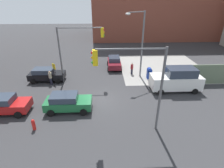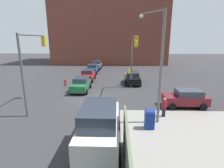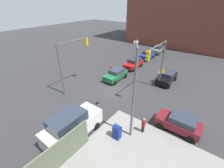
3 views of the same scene
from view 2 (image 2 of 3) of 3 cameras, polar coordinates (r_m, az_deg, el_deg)
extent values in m
plane|color=#333335|center=(18.57, -6.83, -4.73)|extent=(120.00, 120.00, 0.00)
cube|color=brown|center=(49.69, -0.65, 20.64)|extent=(16.00, 28.00, 23.00)
cylinder|color=#59595B|center=(22.08, 6.41, 7.00)|extent=(0.18, 0.18, 6.50)
cylinder|color=#59595B|center=(19.48, 7.23, 15.24)|extent=(4.88, 0.12, 0.12)
cube|color=yellow|center=(17.05, 7.92, 13.59)|extent=(0.32, 0.36, 1.00)
sphere|color=red|center=(16.87, 8.02, 14.67)|extent=(0.18, 0.18, 0.18)
sphere|color=orange|center=(16.87, 7.98, 13.58)|extent=(0.18, 0.18, 0.18)
sphere|color=green|center=(16.88, 7.94, 12.49)|extent=(0.18, 0.18, 0.18)
cylinder|color=#59595B|center=(15.02, -27.15, 2.07)|extent=(0.18, 0.18, 6.50)
cylinder|color=#59595B|center=(16.76, -24.64, 14.27)|extent=(4.51, 0.12, 0.12)
cube|color=yellow|center=(18.82, -21.41, 12.82)|extent=(0.32, 0.36, 1.00)
sphere|color=red|center=(18.98, -21.29, 13.81)|extent=(0.18, 0.18, 0.18)
sphere|color=orange|center=(18.99, -21.20, 12.85)|extent=(0.18, 0.18, 0.18)
sphere|color=green|center=(18.99, -21.11, 11.88)|extent=(0.18, 0.18, 0.18)
cylinder|color=slate|center=(12.67, 15.72, 4.57)|extent=(0.20, 0.20, 8.00)
cylinder|color=slate|center=(13.51, 13.04, 21.94)|extent=(2.10, 1.34, 0.10)
ellipsoid|color=silver|center=(14.40, 9.56, 21.00)|extent=(0.56, 0.36, 0.24)
cylinder|color=#4C4C4C|center=(23.30, 5.90, 2.28)|extent=(0.08, 0.08, 2.40)
cube|color=yellow|center=(23.14, 5.95, 4.34)|extent=(0.48, 0.48, 0.64)
cube|color=navy|center=(12.60, 12.11, -11.67)|extent=(0.56, 0.64, 1.15)
cylinder|color=navy|center=(12.36, 12.25, -9.27)|extent=(0.56, 0.64, 0.56)
cylinder|color=red|center=(24.07, -15.01, 0.30)|extent=(0.26, 0.26, 0.80)
sphere|color=red|center=(23.98, -15.07, 1.27)|extent=(0.24, 0.24, 0.24)
cube|color=#B21919|center=(26.59, -7.96, 2.61)|extent=(4.26, 1.80, 0.75)
cube|color=#2D3847|center=(26.80, -7.88, 4.12)|extent=(2.38, 1.58, 0.55)
cylinder|color=black|center=(25.13, -6.46, 1.10)|extent=(0.64, 0.22, 0.64)
cylinder|color=black|center=(25.46, -10.47, 1.12)|extent=(0.64, 0.22, 0.64)
cylinder|color=black|center=(27.93, -5.61, 2.46)|extent=(0.64, 0.22, 0.64)
cylinder|color=black|center=(28.22, -9.24, 2.46)|extent=(0.64, 0.22, 0.64)
cube|color=black|center=(24.53, 6.80, 1.66)|extent=(4.23, 1.80, 0.75)
cube|color=#2D3847|center=(24.73, 6.78, 3.30)|extent=(2.37, 1.58, 0.55)
cylinder|color=black|center=(23.32, 9.27, -0.04)|extent=(0.64, 0.22, 0.64)
cylinder|color=black|center=(23.16, 4.85, 0.00)|extent=(0.64, 0.22, 0.64)
cylinder|color=black|center=(26.10, 8.49, 1.53)|extent=(0.64, 0.22, 0.64)
cylinder|color=black|center=(25.95, 4.54, 1.57)|extent=(0.64, 0.22, 0.64)
cube|color=#1E389E|center=(32.26, -6.41, 4.71)|extent=(3.96, 1.80, 0.75)
cube|color=#2D3847|center=(32.47, -6.37, 5.94)|extent=(2.22, 1.58, 0.55)
cylinder|color=black|center=(30.89, -5.09, 3.61)|extent=(0.64, 0.22, 0.64)
cylinder|color=black|center=(31.16, -8.39, 3.61)|extent=(0.64, 0.22, 0.64)
cylinder|color=black|center=(33.52, -4.54, 4.47)|extent=(0.64, 0.22, 0.64)
cylinder|color=black|center=(33.77, -7.59, 4.46)|extent=(0.64, 0.22, 0.64)
cube|color=slate|center=(37.17, -5.02, 6.02)|extent=(4.11, 1.80, 0.75)
cube|color=#2D3847|center=(37.41, -4.98, 7.07)|extent=(2.30, 1.58, 0.55)
cylinder|color=black|center=(35.76, -3.83, 5.10)|extent=(0.64, 0.22, 0.64)
cylinder|color=black|center=(35.98, -6.70, 5.09)|extent=(0.64, 0.22, 0.64)
cylinder|color=black|center=(38.51, -3.42, 5.77)|extent=(0.64, 0.22, 0.64)
cylinder|color=black|center=(38.72, -6.09, 5.76)|extent=(0.64, 0.22, 0.64)
cube|color=maroon|center=(17.39, 22.62, -4.68)|extent=(1.80, 3.90, 0.75)
cube|color=#2D3847|center=(17.32, 23.79, -2.62)|extent=(1.58, 2.19, 0.55)
cylinder|color=black|center=(16.29, 19.18, -7.04)|extent=(0.22, 0.64, 0.64)
cylinder|color=black|center=(17.90, 17.52, -4.97)|extent=(0.22, 0.64, 0.64)
cylinder|color=black|center=(17.26, 27.68, -6.71)|extent=(0.22, 0.64, 0.64)
cylinder|color=black|center=(18.80, 25.36, -4.80)|extent=(0.22, 0.64, 0.64)
cube|color=#1E6638|center=(21.24, -10.12, -0.45)|extent=(4.13, 1.80, 0.75)
cube|color=#2D3847|center=(21.40, -10.02, 1.46)|extent=(2.32, 1.58, 0.55)
cylinder|color=black|center=(19.84, -8.35, -2.56)|extent=(0.64, 0.22, 0.64)
cylinder|color=black|center=(20.24, -13.38, -2.46)|extent=(0.64, 0.22, 0.64)
cylinder|color=black|center=(22.51, -7.11, -0.48)|extent=(0.64, 0.22, 0.64)
cylinder|color=black|center=(22.86, -11.57, -0.44)|extent=(0.64, 0.22, 0.64)
cube|color=white|center=(10.38, -3.87, -14.55)|extent=(5.40, 2.10, 1.40)
cube|color=#2D3847|center=(9.49, -4.25, -9.72)|extent=(3.02, 1.85, 0.90)
cylinder|color=black|center=(12.45, -7.90, -13.11)|extent=(0.64, 0.22, 0.64)
cylinder|color=black|center=(12.29, 2.07, -13.38)|extent=(0.64, 0.22, 0.64)
cylinder|color=black|center=(9.42, -11.95, -23.35)|extent=(0.64, 0.22, 0.64)
cylinder|color=black|center=(9.20, 2.11, -24.07)|extent=(0.64, 0.22, 0.64)
cylinder|color=#9E937A|center=(23.67, 4.34, 2.42)|extent=(0.36, 0.36, 0.66)
sphere|color=tan|center=(23.58, 4.36, 3.47)|extent=(0.23, 0.23, 0.23)
cylinder|color=#1E1E2D|center=(23.83, 4.31, 0.66)|extent=(0.28, 0.28, 0.83)
cylinder|color=maroon|center=(14.53, 16.72, -6.28)|extent=(0.36, 0.36, 0.61)
sphere|color=tan|center=(14.39, 16.83, -4.76)|extent=(0.21, 0.21, 0.21)
cylinder|color=#1E1E2D|center=(14.78, 16.53, -8.77)|extent=(0.28, 0.28, 0.77)
camera|label=1|loc=(24.76, -47.29, 17.32)|focal=28.00mm
camera|label=3|loc=(9.46, 75.24, 34.24)|focal=24.00mm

